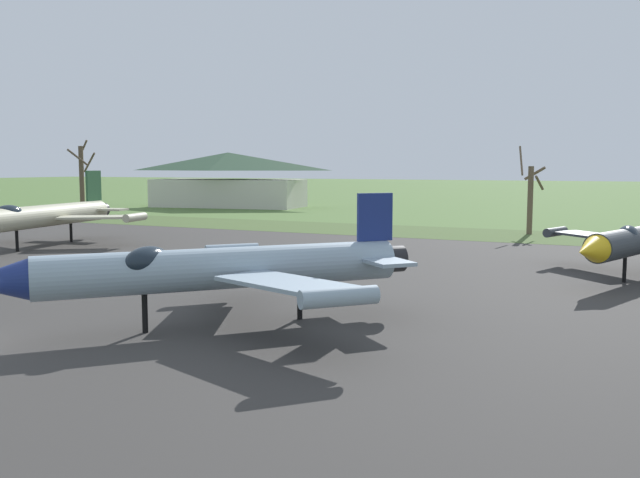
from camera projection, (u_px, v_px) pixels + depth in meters
name	position (u px, v px, depth m)	size (l,w,h in m)	color
asphalt_apron	(222.00, 281.00, 38.08)	(102.41, 51.81, 0.05)	#383533
grass_verge_strip	(408.00, 231.00, 66.65)	(162.41, 12.00, 0.06)	#43592B
jet_fighter_front_right	(215.00, 268.00, 26.80)	(14.21, 14.56, 5.18)	#8EA3B2
jet_fighter_rear_left	(41.00, 216.00, 53.36)	(14.25, 17.95, 5.93)	#B7B293
bare_tree_far_left	(82.00, 179.00, 84.42)	(2.72, 3.29, 9.53)	brown
bare_tree_left_of_center	(531.00, 196.00, 63.40)	(2.48, 2.52, 8.19)	brown
visitor_building	(228.00, 180.00, 107.33)	(25.16, 13.72, 8.44)	beige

